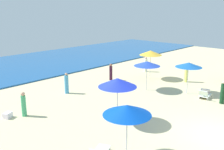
{
  "coord_description": "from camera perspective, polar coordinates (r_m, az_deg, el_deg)",
  "views": [
    {
      "loc": [
        -12.71,
        -4.25,
        6.43
      ],
      "look_at": [
        1.57,
        9.11,
        1.38
      ],
      "focal_mm": 41.55,
      "sensor_mm": 36.0,
      "label": 1
    }
  ],
  "objects": [
    {
      "name": "ground_plane",
      "position": [
        14.86,
        22.58,
        -12.35
      ],
      "size": [
        60.0,
        60.0,
        0.0
      ],
      "primitive_type": "plane",
      "color": "beige"
    },
    {
      "name": "ocean",
      "position": [
        30.8,
        -21.48,
        1.53
      ],
      "size": [
        60.0,
        13.86,
        0.12
      ],
      "primitive_type": "cube",
      "color": "#1B5597",
      "rests_on": "ground_plane"
    },
    {
      "name": "umbrella_0",
      "position": [
        14.45,
        1.21,
        -1.64
      ],
      "size": [
        2.19,
        2.19,
        2.67
      ],
      "color": "silver",
      "rests_on": "ground_plane"
    },
    {
      "name": "umbrella_2",
      "position": [
        20.68,
        7.72,
        2.5
      ],
      "size": [
        2.1,
        2.1,
        2.37
      ],
      "color": "silver",
      "rests_on": "ground_plane"
    },
    {
      "name": "umbrella_3",
      "position": [
        20.44,
        16.52,
        2.16
      ],
      "size": [
        2.01,
        2.01,
        2.46
      ],
      "color": "silver",
      "rests_on": "ground_plane"
    },
    {
      "name": "lounge_chair_3_0",
      "position": [
        21.06,
        19.83,
        -3.47
      ],
      "size": [
        1.48,
        1.14,
        0.64
      ],
      "rotation": [
        0.0,
        0.0,
        2.04
      ],
      "color": "silver",
      "rests_on": "ground_plane"
    },
    {
      "name": "lounge_chair_3_1",
      "position": [
        20.26,
        19.75,
        -4.18
      ],
      "size": [
        1.31,
        0.79,
        0.71
      ],
      "rotation": [
        0.0,
        0.0,
        1.69
      ],
      "color": "silver",
      "rests_on": "ground_plane"
    },
    {
      "name": "umbrella_4",
      "position": [
        11.05,
        3.34,
        -7.67
      ],
      "size": [
        2.1,
        2.1,
        2.49
      ],
      "color": "silver",
      "rests_on": "ground_plane"
    },
    {
      "name": "umbrella_5",
      "position": [
        24.14,
        8.5,
        4.85
      ],
      "size": [
        2.07,
        2.07,
        2.67
      ],
      "color": "silver",
      "rests_on": "ground_plane"
    },
    {
      "name": "beachgoer_0",
      "position": [
        27.14,
        7.43,
        2.25
      ],
      "size": [
        0.46,
        0.46,
        1.58
      ],
      "rotation": [
        0.0,
        0.0,
        3.59
      ],
      "color": "silver",
      "rests_on": "ground_plane"
    },
    {
      "name": "beachgoer_1",
      "position": [
        16.75,
        -18.87,
        -6.13
      ],
      "size": [
        0.34,
        0.34,
        1.55
      ],
      "rotation": [
        0.0,
        0.0,
        2.93
      ],
      "color": "#40A56C",
      "rests_on": "ground_plane"
    },
    {
      "name": "beachgoer_2",
      "position": [
        23.75,
        -0.26,
        0.65
      ],
      "size": [
        0.4,
        0.4,
        1.54
      ],
      "rotation": [
        0.0,
        0.0,
        2.47
      ],
      "color": "#341428",
      "rests_on": "ground_plane"
    },
    {
      "name": "beachgoer_4",
      "position": [
        24.07,
        16.06,
        0.4
      ],
      "size": [
        0.34,
        0.34,
        1.71
      ],
      "rotation": [
        0.0,
        0.0,
        3.14
      ],
      "color": "#EAED6F",
      "rests_on": "ground_plane"
    },
    {
      "name": "beachgoer_5",
      "position": [
        19.45,
        23.17,
        -3.68
      ],
      "size": [
        0.35,
        0.35,
        1.62
      ],
      "rotation": [
        0.0,
        0.0,
        4.85
      ],
      "color": "#143A1F",
      "rests_on": "ground_plane"
    },
    {
      "name": "beachgoer_6",
      "position": [
        20.34,
        -9.97,
        -1.91
      ],
      "size": [
        0.43,
        0.43,
        1.63
      ],
      "rotation": [
        0.0,
        0.0,
        5.72
      ],
      "color": "#4598C6",
      "rests_on": "ground_plane"
    },
    {
      "name": "cooler_box_0",
      "position": [
        17.02,
        -21.97,
        -8.2
      ],
      "size": [
        0.63,
        0.57,
        0.34
      ],
      "primitive_type": "cube",
      "rotation": [
        0.0,
        0.0,
        3.62
      ],
      "color": "white",
      "rests_on": "ground_plane"
    }
  ]
}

